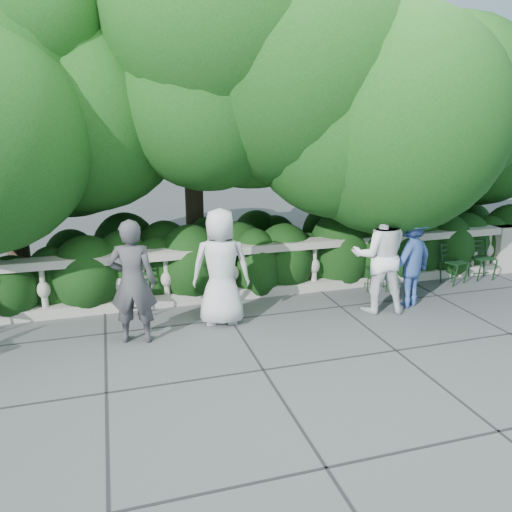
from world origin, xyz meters
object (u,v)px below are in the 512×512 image
object	(u,v)px
person_businessman	(221,267)
person_casual_man	(379,256)
chair_c	(137,318)
person_older_blue	(409,259)
chair_d	(376,292)
chair_e	(458,285)
person_woman_grey	(133,282)
chair_f	(485,281)

from	to	relation	value
person_businessman	person_casual_man	xyz separation A→B (m)	(2.69, -0.23, 0.04)
chair_c	person_older_blue	world-z (taller)	person_older_blue
chair_c	person_casual_man	world-z (taller)	person_casual_man
person_casual_man	person_older_blue	bearing A→B (deg)	-157.84
chair_d	chair_e	bearing A→B (deg)	16.13
person_woman_grey	chair_c	bearing A→B (deg)	-81.16
chair_f	person_woman_grey	xyz separation A→B (m)	(-7.03, -0.87, 0.93)
chair_f	person_casual_man	world-z (taller)	person_casual_man
person_older_blue	person_woman_grey	bearing A→B (deg)	-20.10
chair_d	chair_f	world-z (taller)	same
chair_c	person_casual_man	distance (m)	4.20
chair_c	chair_d	size ratio (longest dim) A/B	1.00
chair_c	person_casual_man	bearing A→B (deg)	-1.51
chair_e	person_businessman	distance (m)	5.07
chair_d	person_woman_grey	size ratio (longest dim) A/B	0.45
chair_f	person_casual_man	bearing A→B (deg)	-161.46
chair_e	chair_f	distance (m)	0.70
chair_d	person_older_blue	world-z (taller)	person_older_blue
chair_e	chair_f	size ratio (longest dim) A/B	1.00
chair_c	person_older_blue	size ratio (longest dim) A/B	0.49
chair_e	chair_d	bearing A→B (deg)	159.12
chair_e	chair_c	bearing A→B (deg)	161.31
chair_e	person_businessman	bearing A→B (deg)	168.10
chair_f	person_woman_grey	bearing A→B (deg)	-169.41
chair_c	person_woman_grey	distance (m)	1.31
chair_e	person_businessman	world-z (taller)	person_businessman
chair_e	chair_f	xyz separation A→B (m)	(0.70, 0.07, 0.00)
chair_c	chair_f	xyz separation A→B (m)	(6.96, -0.05, 0.00)
chair_c	chair_e	bearing A→B (deg)	9.31
chair_c	person_businessman	xyz separation A→B (m)	(1.31, -0.61, 0.95)
person_woman_grey	chair_f	bearing A→B (deg)	-159.84
person_older_blue	person_casual_man	bearing A→B (deg)	-15.93
chair_e	person_older_blue	size ratio (longest dim) A/B	0.49
chair_c	person_woman_grey	xyz separation A→B (m)	(-0.07, -0.92, 0.93)
chair_e	person_casual_man	bearing A→B (deg)	-179.91
person_woman_grey	person_casual_man	size ratio (longest dim) A/B	0.94
chair_f	person_older_blue	xyz separation A→B (m)	(-2.33, -0.73, 0.85)
person_woman_grey	person_casual_man	distance (m)	4.07
person_casual_man	chair_c	bearing A→B (deg)	4.40
person_businessman	chair_f	bearing A→B (deg)	-162.81
chair_f	person_businessman	distance (m)	5.76
chair_f	person_businessman	bearing A→B (deg)	-170.74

